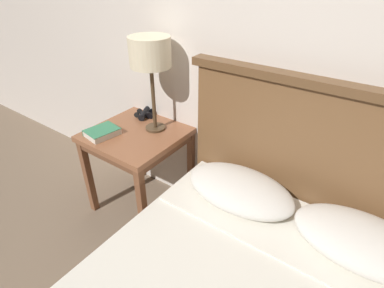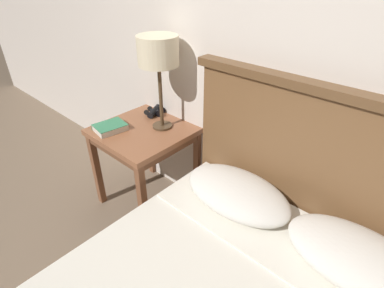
{
  "view_description": "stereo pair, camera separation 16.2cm",
  "coord_description": "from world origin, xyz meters",
  "px_view_note": "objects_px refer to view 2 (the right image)",
  "views": [
    {
      "loc": [
        0.62,
        -0.58,
        1.57
      ],
      "look_at": [
        -0.18,
        0.54,
        0.72
      ],
      "focal_mm": 28.0,
      "sensor_mm": 36.0,
      "label": 1
    },
    {
      "loc": [
        0.75,
        -0.48,
        1.57
      ],
      "look_at": [
        -0.18,
        0.54,
        0.72
      ],
      "focal_mm": 28.0,
      "sensor_mm": 36.0,
      "label": 2
    }
  ],
  "objects_px": {
    "nightstand": "(145,139)",
    "book_on_nightstand": "(110,127)",
    "table_lamp": "(158,54)",
    "binoculars_pair": "(154,111)"
  },
  "relations": [
    {
      "from": "nightstand",
      "to": "book_on_nightstand",
      "type": "height_order",
      "value": "book_on_nightstand"
    },
    {
      "from": "table_lamp",
      "to": "binoculars_pair",
      "type": "relative_size",
      "value": 3.62
    },
    {
      "from": "table_lamp",
      "to": "book_on_nightstand",
      "type": "distance_m",
      "value": 0.58
    },
    {
      "from": "binoculars_pair",
      "to": "table_lamp",
      "type": "bearing_deg",
      "value": -27.19
    },
    {
      "from": "book_on_nightstand",
      "to": "table_lamp",
      "type": "bearing_deg",
      "value": 49.89
    },
    {
      "from": "nightstand",
      "to": "book_on_nightstand",
      "type": "distance_m",
      "value": 0.24
    },
    {
      "from": "nightstand",
      "to": "book_on_nightstand",
      "type": "bearing_deg",
      "value": -132.26
    },
    {
      "from": "table_lamp",
      "to": "binoculars_pair",
      "type": "distance_m",
      "value": 0.51
    },
    {
      "from": "book_on_nightstand",
      "to": "binoculars_pair",
      "type": "xyz_separation_m",
      "value": [
        0.04,
        0.35,
        0.0
      ]
    },
    {
      "from": "nightstand",
      "to": "table_lamp",
      "type": "xyz_separation_m",
      "value": [
        0.07,
        0.1,
        0.57
      ]
    }
  ]
}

